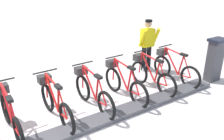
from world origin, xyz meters
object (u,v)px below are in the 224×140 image
Objects in this scene: payment_kiosk at (215,59)px; worker_near_rack at (147,44)px; bike_docked_0 at (174,68)px; bike_docked_3 at (92,91)px; bike_docked_5 at (10,115)px; bike_docked_2 at (123,82)px; bike_docked_1 at (150,75)px; bike_docked_4 at (55,102)px.

worker_near_rack is at bearing 33.88° from payment_kiosk.
bike_docked_0 is 1.00× the size of bike_docked_3.
payment_kiosk is 1.21m from bike_docked_0.
bike_docked_5 is (0.00, 4.49, 0.00)m from bike_docked_0.
bike_docked_0 is (0.57, 1.04, -0.24)m from payment_kiosk.
worker_near_rack reaches higher than bike_docked_2.
bike_docked_1 is 1.00× the size of bike_docked_5.
bike_docked_1 is at bearing -90.00° from bike_docked_2.
payment_kiosk reaches higher than bike_docked_1.
bike_docked_1 is at bearing -90.00° from bike_docked_3.
bike_docked_0 and bike_docked_5 have the same top height.
bike_docked_0 is at bearing -90.00° from bike_docked_2.
bike_docked_3 is (0.57, 3.73, -0.24)m from payment_kiosk.
worker_near_rack reaches higher than payment_kiosk.
bike_docked_1 is 0.90m from bike_docked_2.
bike_docked_2 and bike_docked_5 have the same top height.
bike_docked_4 is at bearing 107.53° from worker_near_rack.
bike_docked_1 is 2.70m from bike_docked_4.
payment_kiosk is 0.74× the size of bike_docked_2.
bike_docked_5 is at bearing 90.00° from bike_docked_0.
payment_kiosk is at bearing -98.71° from bike_docked_3.
worker_near_rack is at bearing 4.72° from bike_docked_0.
payment_kiosk is 2.03m from bike_docked_1.
bike_docked_2 is at bearing 90.00° from bike_docked_1.
payment_kiosk reaches higher than bike_docked_2.
bike_docked_0 is at bearing 61.10° from payment_kiosk.
bike_docked_2 is at bearing 122.97° from worker_near_rack.
bike_docked_2 is at bearing 90.00° from bike_docked_0.
bike_docked_2 is 1.80m from bike_docked_4.
bike_docked_1 is 1.80m from bike_docked_3.
bike_docked_0 and bike_docked_2 have the same top height.
bike_docked_3 is (0.00, 0.90, 0.00)m from bike_docked_2.
bike_docked_0 is 1.04× the size of worker_near_rack.
bike_docked_4 is (0.00, 3.60, 0.00)m from bike_docked_0.
bike_docked_3 and bike_docked_5 have the same top height.
bike_docked_1 and bike_docked_2 have the same top height.
payment_kiosk is 3.78m from bike_docked_3.
worker_near_rack is at bearing -66.98° from bike_docked_3.
worker_near_rack is at bearing -72.47° from bike_docked_4.
bike_docked_3 is 2.87m from worker_near_rack.
payment_kiosk is at bearing -97.04° from bike_docked_4.
bike_docked_1 is 1.04× the size of worker_near_rack.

